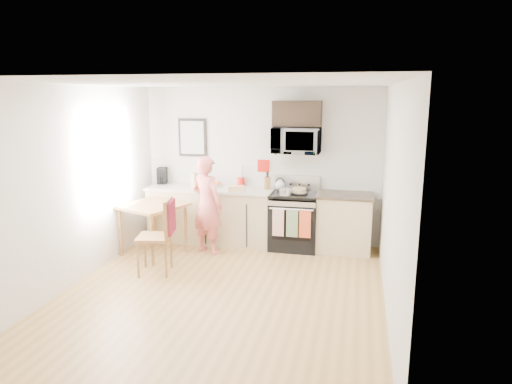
% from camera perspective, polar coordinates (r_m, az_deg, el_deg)
% --- Properties ---
extents(floor, '(4.60, 4.60, 0.00)m').
position_cam_1_polar(floor, '(5.94, -4.27, -12.55)').
color(floor, '#A37A3F').
rests_on(floor, ground).
extents(back_wall, '(4.00, 0.04, 2.60)m').
position_cam_1_polar(back_wall, '(7.72, 0.60, 3.33)').
color(back_wall, silver).
rests_on(back_wall, floor).
extents(front_wall, '(4.00, 0.04, 2.60)m').
position_cam_1_polar(front_wall, '(3.48, -15.87, -8.03)').
color(front_wall, silver).
rests_on(front_wall, floor).
extents(left_wall, '(0.04, 4.60, 2.60)m').
position_cam_1_polar(left_wall, '(6.40, -21.83, 0.66)').
color(left_wall, silver).
rests_on(left_wall, floor).
extents(right_wall, '(0.04, 4.60, 2.60)m').
position_cam_1_polar(right_wall, '(5.30, 16.66, -1.21)').
color(right_wall, silver).
rests_on(right_wall, floor).
extents(ceiling, '(4.00, 4.60, 0.04)m').
position_cam_1_polar(ceiling, '(5.40, -4.71, 13.41)').
color(ceiling, silver).
rests_on(ceiling, back_wall).
extents(window, '(0.06, 1.40, 1.50)m').
position_cam_1_polar(window, '(7.01, -18.06, 3.92)').
color(window, white).
rests_on(window, left_wall).
extents(cabinet_left, '(2.10, 0.60, 0.90)m').
position_cam_1_polar(cabinet_left, '(7.82, -5.64, -2.98)').
color(cabinet_left, '#D5BF89').
rests_on(cabinet_left, floor).
extents(countertop_left, '(2.14, 0.64, 0.04)m').
position_cam_1_polar(countertop_left, '(7.71, -5.71, 0.39)').
color(countertop_left, beige).
rests_on(countertop_left, cabinet_left).
extents(cabinet_right, '(0.84, 0.60, 0.90)m').
position_cam_1_polar(cabinet_right, '(7.43, 10.94, -3.94)').
color(cabinet_right, '#D5BF89').
rests_on(cabinet_right, floor).
extents(countertop_right, '(0.88, 0.64, 0.04)m').
position_cam_1_polar(countertop_right, '(7.32, 11.09, -0.40)').
color(countertop_right, black).
rests_on(countertop_right, cabinet_right).
extents(range, '(0.76, 0.70, 1.16)m').
position_cam_1_polar(range, '(7.48, 4.78, -3.77)').
color(range, black).
rests_on(range, floor).
extents(microwave, '(0.76, 0.51, 0.42)m').
position_cam_1_polar(microwave, '(7.33, 5.08, 6.45)').
color(microwave, silver).
rests_on(microwave, back_wall).
extents(upper_cabinet, '(0.76, 0.35, 0.40)m').
position_cam_1_polar(upper_cabinet, '(7.35, 5.19, 9.75)').
color(upper_cabinet, black).
rests_on(upper_cabinet, back_wall).
extents(wall_art, '(0.50, 0.04, 0.65)m').
position_cam_1_polar(wall_art, '(7.98, -7.95, 6.76)').
color(wall_art, black).
rests_on(wall_art, back_wall).
extents(wall_trivet, '(0.20, 0.02, 0.20)m').
position_cam_1_polar(wall_trivet, '(7.69, 0.94, 3.30)').
color(wall_trivet, '#AF170F').
rests_on(wall_trivet, back_wall).
extents(person, '(0.67, 0.57, 1.55)m').
position_cam_1_polar(person, '(7.19, -6.13, -1.63)').
color(person, '#C13C35').
rests_on(person, floor).
extents(dining_table, '(0.97, 0.97, 0.81)m').
position_cam_1_polar(dining_table, '(7.27, -12.82, -2.22)').
color(dining_table, brown).
rests_on(dining_table, floor).
extents(chair, '(0.58, 0.54, 1.07)m').
position_cam_1_polar(chair, '(6.48, -11.37, -4.12)').
color(chair, brown).
rests_on(chair, floor).
extents(knife_block, '(0.13, 0.15, 0.20)m').
position_cam_1_polar(knife_block, '(7.56, 1.42, 1.14)').
color(knife_block, brown).
rests_on(knife_block, countertop_left).
extents(utensil_crock, '(0.12, 0.12, 0.37)m').
position_cam_1_polar(utensil_crock, '(7.75, -1.90, 1.79)').
color(utensil_crock, '#AF170F').
rests_on(utensil_crock, countertop_left).
extents(fruit_bowl, '(0.26, 0.26, 0.09)m').
position_cam_1_polar(fruit_bowl, '(7.79, -4.95, 0.94)').
color(fruit_bowl, white).
rests_on(fruit_bowl, countertop_left).
extents(milk_carton, '(0.12, 0.12, 0.24)m').
position_cam_1_polar(milk_carton, '(7.77, -7.74, 1.48)').
color(milk_carton, tan).
rests_on(milk_carton, countertop_left).
extents(coffee_maker, '(0.20, 0.25, 0.28)m').
position_cam_1_polar(coffee_maker, '(8.18, -11.67, 1.96)').
color(coffee_maker, black).
rests_on(coffee_maker, countertop_left).
extents(bread_bag, '(0.28, 0.18, 0.10)m').
position_cam_1_polar(bread_bag, '(7.34, -2.50, 0.40)').
color(bread_bag, tan).
rests_on(bread_bag, countertop_left).
extents(cake, '(0.27, 0.27, 0.09)m').
position_cam_1_polar(cake, '(7.32, 5.43, 0.16)').
color(cake, black).
rests_on(cake, range).
extents(kettle, '(0.17, 0.17, 0.21)m').
position_cam_1_polar(kettle, '(7.52, 3.01, 0.89)').
color(kettle, white).
rests_on(kettle, range).
extents(pot, '(0.19, 0.33, 0.10)m').
position_cam_1_polar(pot, '(7.16, 3.70, -0.02)').
color(pot, silver).
rests_on(pot, range).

